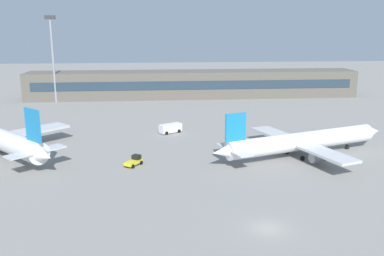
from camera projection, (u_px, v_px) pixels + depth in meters
name	position (u px, v px, depth m)	size (l,w,h in m)	color
ground_plane	(218.00, 141.00, 89.63)	(400.00, 400.00, 0.00)	gray
terminal_building	(193.00, 84.00, 144.08)	(111.25, 12.13, 9.00)	#5B564C
airplane_near	(304.00, 141.00, 78.77)	(37.09, 26.51, 9.48)	white
baggage_tug_yellow	(134.00, 161.00, 73.86)	(3.29, 3.81, 1.75)	yellow
service_van_white	(170.00, 128.00, 96.37)	(5.49, 4.38, 2.08)	white
floodlight_tower_west	(53.00, 53.00, 131.89)	(3.20, 0.80, 27.10)	gray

